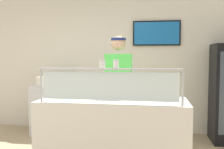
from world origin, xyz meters
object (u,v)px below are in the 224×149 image
at_px(pizza_box_stack, 53,81).
at_px(pepper_flake_shaker, 116,64).
at_px(parmesan_shaker, 102,65).
at_px(worker_figure, 119,88).
at_px(pizza_tray, 109,97).
at_px(pizza_server, 111,96).

bearing_deg(pizza_box_stack, pepper_flake_shaker, -51.50).
bearing_deg(pepper_flake_shaker, parmesan_shaker, -180.00).
bearing_deg(pepper_flake_shaker, pizza_box_stack, 128.50).
relative_size(worker_figure, pizza_box_stack, 3.65).
relative_size(pizza_tray, pizza_box_stack, 0.90).
distance_m(pepper_flake_shaker, pizza_box_stack, 2.41).
bearing_deg(pizza_box_stack, pizza_tray, -48.26).
bearing_deg(parmesan_shaker, pizza_box_stack, 125.60).
xyz_separation_m(pepper_flake_shaker, pizza_box_stack, (-1.48, 1.86, -0.37)).
height_order(pepper_flake_shaker, pizza_box_stack, pepper_flake_shaker).
xyz_separation_m(pizza_tray, parmesan_shaker, (-0.01, -0.36, 0.41)).
xyz_separation_m(pizza_tray, pizza_box_stack, (-1.34, 1.50, 0.04)).
height_order(pizza_server, parmesan_shaker, parmesan_shaker).
distance_m(pizza_server, worker_figure, 0.66).
distance_m(pizza_tray, pepper_flake_shaker, 0.56).
bearing_deg(pizza_tray, pepper_flake_shaker, -68.80).
bearing_deg(pizza_tray, worker_figure, 87.30).
bearing_deg(parmesan_shaker, pizza_tray, 88.45).
bearing_deg(pepper_flake_shaker, pizza_tray, 111.20).
relative_size(pizza_tray, worker_figure, 0.25).
height_order(parmesan_shaker, pepper_flake_shaker, pepper_flake_shaker).
bearing_deg(parmesan_shaker, pizza_server, 84.37).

